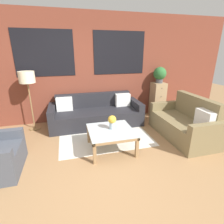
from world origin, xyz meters
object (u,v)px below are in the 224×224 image
at_px(couch_dark, 96,114).
at_px(floor_lamp, 27,80).
at_px(drawer_cabinet, 157,99).
at_px(potted_plant, 160,74).
at_px(flower_vase, 112,121).
at_px(settee_vintage, 184,124).
at_px(coffee_table, 111,133).

bearing_deg(couch_dark, floor_lamp, 176.30).
xyz_separation_m(floor_lamp, drawer_cabinet, (3.46, 0.12, -0.73)).
xyz_separation_m(couch_dark, floor_lamp, (-1.56, 0.10, 0.94)).
relative_size(potted_plant, flower_vase, 1.63).
bearing_deg(potted_plant, floor_lamp, -177.94).
bearing_deg(potted_plant, flower_vase, -140.25).
distance_m(drawer_cabinet, flower_vase, 2.35).
relative_size(settee_vintage, coffee_table, 1.87).
distance_m(coffee_table, drawer_cabinet, 2.41).
relative_size(couch_dark, flower_vase, 8.54).
bearing_deg(drawer_cabinet, settee_vintage, -94.30).
xyz_separation_m(couch_dark, potted_plant, (1.90, 0.23, 0.95)).
bearing_deg(drawer_cabinet, potted_plant, 90.00).
distance_m(couch_dark, settee_vintage, 2.17).
bearing_deg(flower_vase, floor_lamp, 140.27).
bearing_deg(flower_vase, drawer_cabinet, 39.74).
relative_size(floor_lamp, flower_vase, 5.18).
distance_m(floor_lamp, potted_plant, 3.46).
relative_size(settee_vintage, potted_plant, 3.57).
bearing_deg(couch_dark, potted_plant, 6.75).
bearing_deg(flower_vase, couch_dark, 94.44).
distance_m(settee_vintage, flower_vase, 1.72).
bearing_deg(couch_dark, drawer_cabinet, 6.75).
distance_m(couch_dark, flower_vase, 1.31).
height_order(couch_dark, drawer_cabinet, drawer_cabinet).
relative_size(settee_vintage, drawer_cabinet, 1.63).
xyz_separation_m(coffee_table, floor_lamp, (-1.62, 1.43, 0.86)).
bearing_deg(couch_dark, settee_vintage, -34.39).
xyz_separation_m(coffee_table, flower_vase, (0.04, 0.05, 0.22)).
distance_m(potted_plant, flower_vase, 2.44).
distance_m(couch_dark, drawer_cabinet, 1.93).
xyz_separation_m(drawer_cabinet, flower_vase, (-1.80, -1.50, 0.09)).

